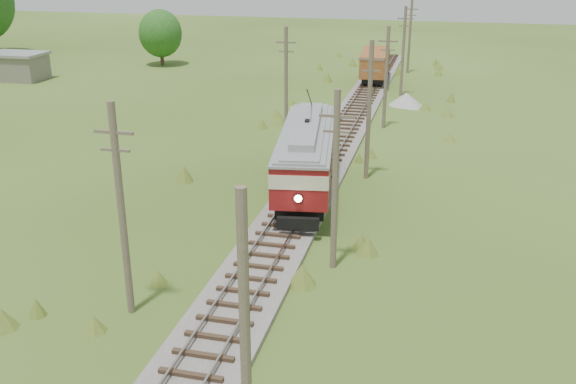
# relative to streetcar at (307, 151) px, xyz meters

# --- Properties ---
(railbed_main) EXTENTS (3.60, 96.00, 0.57)m
(railbed_main) POSITION_rel_streetcar_xyz_m (-0.00, 6.83, -2.61)
(railbed_main) COLOR #605B54
(railbed_main) RESTS_ON ground
(streetcar) EXTENTS (5.04, 13.56, 6.13)m
(streetcar) POSITION_rel_streetcar_xyz_m (0.00, 0.00, 0.00)
(streetcar) COLOR black
(streetcar) RESTS_ON ground
(gondola) EXTENTS (3.48, 9.16, 2.99)m
(gondola) POSITION_rel_streetcar_xyz_m (-0.00, 35.58, -0.63)
(gondola) COLOR black
(gondola) RESTS_ON ground
(gravel_pile) EXTENTS (3.33, 3.53, 1.21)m
(gravel_pile) POSITION_rel_streetcar_xyz_m (4.35, 25.48, -2.24)
(gravel_pile) COLOR gray
(gravel_pile) RESTS_ON ground
(utility_pole_r_1) EXTENTS (0.30, 0.30, 8.80)m
(utility_pole_r_1) POSITION_rel_streetcar_xyz_m (3.10, -22.17, 1.59)
(utility_pole_r_1) COLOR brown
(utility_pole_r_1) RESTS_ON ground
(utility_pole_r_2) EXTENTS (1.60, 0.30, 8.60)m
(utility_pole_r_2) POSITION_rel_streetcar_xyz_m (3.30, -9.17, 1.62)
(utility_pole_r_2) COLOR brown
(utility_pole_r_2) RESTS_ON ground
(utility_pole_r_3) EXTENTS (1.60, 0.30, 9.00)m
(utility_pole_r_3) POSITION_rel_streetcar_xyz_m (3.20, 3.83, 1.82)
(utility_pole_r_3) COLOR brown
(utility_pole_r_3) RESTS_ON ground
(utility_pole_r_4) EXTENTS (1.60, 0.30, 8.40)m
(utility_pole_r_4) POSITION_rel_streetcar_xyz_m (3.00, 16.83, 1.52)
(utility_pole_r_4) COLOR brown
(utility_pole_r_4) RESTS_ON ground
(utility_pole_r_5) EXTENTS (1.60, 0.30, 8.90)m
(utility_pole_r_5) POSITION_rel_streetcar_xyz_m (3.40, 29.83, 1.77)
(utility_pole_r_5) COLOR brown
(utility_pole_r_5) RESTS_ON ground
(utility_pole_r_6) EXTENTS (1.60, 0.30, 8.70)m
(utility_pole_r_6) POSITION_rel_streetcar_xyz_m (3.20, 42.83, 1.67)
(utility_pole_r_6) COLOR brown
(utility_pole_r_6) RESTS_ON ground
(utility_pole_l_a) EXTENTS (1.60, 0.30, 9.00)m
(utility_pole_l_a) POSITION_rel_streetcar_xyz_m (-4.20, -15.17, 1.82)
(utility_pole_l_a) COLOR brown
(utility_pole_l_a) RESTS_ON ground
(utility_pole_l_b) EXTENTS (1.60, 0.30, 8.60)m
(utility_pole_l_b) POSITION_rel_streetcar_xyz_m (-4.50, 12.83, 1.62)
(utility_pole_l_b) COLOR brown
(utility_pole_l_b) RESTS_ON ground
(tree_mid_a) EXTENTS (5.46, 5.46, 7.03)m
(tree_mid_a) POSITION_rel_streetcar_xyz_m (-28.00, 40.83, 1.22)
(tree_mid_a) COLOR #38281C
(tree_mid_a) RESTS_ON ground
(shed) EXTENTS (6.40, 4.40, 3.10)m
(shed) POSITION_rel_streetcar_xyz_m (-40.00, 27.83, -1.23)
(shed) COLOR slate
(shed) RESTS_ON ground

